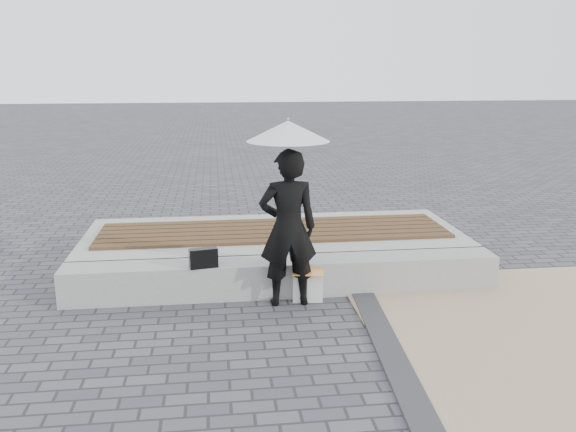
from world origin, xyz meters
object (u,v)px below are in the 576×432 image
object	(u,v)px
seating_ledge	(284,276)
handbag	(203,258)
canvas_tote	(308,286)
parasol	(288,131)
woman	(288,228)

from	to	relation	value
seating_ledge	handbag	world-z (taller)	handbag
seating_ledge	canvas_tote	bearing A→B (deg)	-51.31
parasol	canvas_tote	world-z (taller)	parasol
seating_ledge	parasol	size ratio (longest dim) A/B	4.49
parasol	seating_ledge	bearing A→B (deg)	90.23
woman	handbag	world-z (taller)	woman
seating_ledge	canvas_tote	xyz separation A→B (m)	(0.23, -0.29, -0.02)
seating_ledge	handbag	distance (m)	0.98
handbag	canvas_tote	bearing A→B (deg)	-17.04
parasol	canvas_tote	bearing A→B (deg)	11.99
woman	seating_ledge	bearing A→B (deg)	-91.93
handbag	woman	bearing A→B (deg)	-21.45
woman	canvas_tote	xyz separation A→B (m)	(0.23, 0.05, -0.69)
seating_ledge	handbag	xyz separation A→B (m)	(-0.92, -0.17, 0.31)
woman	canvas_tote	size ratio (longest dim) A/B	4.93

